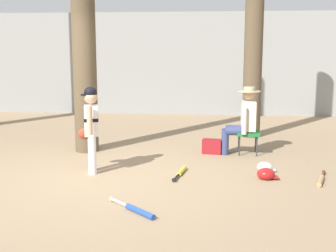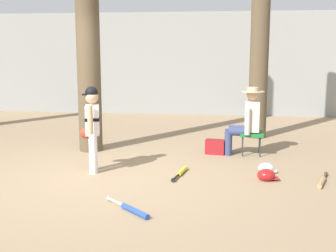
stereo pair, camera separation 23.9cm
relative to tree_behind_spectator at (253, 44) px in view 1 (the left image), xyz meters
name	(u,v)px [view 1 (the left image)]	position (x,y,z in m)	size (l,w,h in m)	color
ground_plane	(101,179)	(-2.44, -3.41, -1.95)	(60.00, 60.00, 0.00)	#937A5B
concrete_back_wall	(157,64)	(-2.44, 3.34, -0.50)	(18.00, 0.36, 2.89)	gray
tree_behind_spectator	(253,44)	(0.00, 0.00, 0.00)	(0.57, 0.57, 4.47)	brown
young_ballplayer	(91,124)	(-2.66, -3.07, -1.21)	(0.42, 0.57, 1.31)	white
folding_stool	(248,134)	(-0.20, -1.64, -1.59)	(0.41, 0.41, 0.41)	#196B2D
seated_spectator	(243,119)	(-0.30, -1.64, -1.31)	(0.67, 0.53, 1.20)	navy
handbag_beside_stool	(212,146)	(-0.84, -1.67, -1.82)	(0.34, 0.18, 0.26)	maroon
bat_wood_tan	(321,180)	(0.69, -3.27, -1.92)	(0.29, 0.70, 0.07)	tan
bat_yellow_trainer	(181,172)	(-1.31, -3.05, -1.92)	(0.18, 0.71, 0.07)	yellow
bat_blue_youth	(137,210)	(-1.70, -4.69, -1.92)	(0.63, 0.60, 0.07)	#2347AD
batting_helmet_red	(266,174)	(-0.07, -3.20, -1.87)	(0.31, 0.24, 0.18)	#A81919
batting_helmet_white	(265,167)	(-0.04, -2.79, -1.88)	(0.28, 0.21, 0.16)	silver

